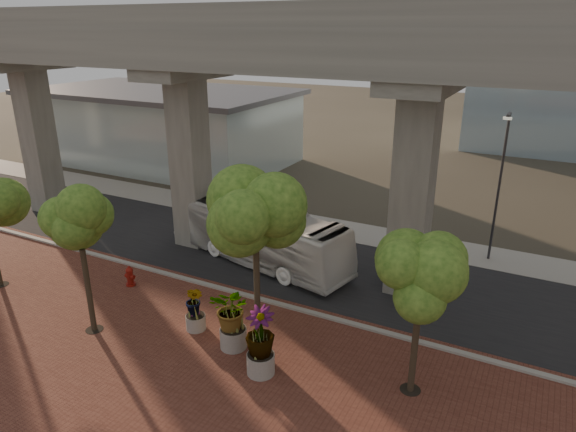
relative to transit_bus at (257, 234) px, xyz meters
The scene contains 17 objects.
ground 2.68m from the transit_bus, 43.63° to the right, with size 160.00×160.00×0.00m, color #363227.
brick_plaza 9.79m from the transit_bus, 80.39° to the right, with size 70.00×13.00×0.06m, color brown.
asphalt_road 2.23m from the transit_bus, 15.86° to the left, with size 90.00×8.00×0.04m, color black.
curb_strip 4.14m from the transit_bus, 65.47° to the right, with size 70.00×0.25×0.16m, color gray.
far_sidewalk 6.34m from the transit_bus, 74.83° to the left, with size 90.00×3.00×0.06m, color gray.
transit_viaduct 6.04m from the transit_bus, 15.86° to the left, with size 72.00×5.60×12.40m.
station_pavilion 23.45m from the transit_bus, 141.81° to the left, with size 23.00×13.00×6.30m.
transit_bus is the anchor object (origin of this frame).
fire_hydrant 6.52m from the transit_bus, 126.90° to the right, with size 0.49×0.44×0.98m.
planter_front 7.72m from the transit_bus, 66.08° to the right, with size 2.26×2.26×2.49m.
planter_right 9.28m from the transit_bus, 58.62° to the right, with size 2.41×2.41×2.57m.
planter_left 6.82m from the transit_bus, 80.58° to the right, with size 1.76×1.76×1.94m.
street_tree_near_west 9.51m from the transit_bus, 105.95° to the right, with size 3.17×3.17×5.90m.
street_tree_near_east 8.91m from the transit_bus, 59.11° to the right, with size 4.14×4.14×7.23m.
street_tree_far_east 11.96m from the transit_bus, 33.25° to the right, with size 3.06×3.06×5.60m.
streetlamp_west 11.35m from the transit_bus, 150.82° to the left, with size 0.42×1.22×8.42m.
streetlamp_east 12.39m from the transit_bus, 27.95° to the left, with size 0.38×1.11×7.65m.
Camera 1 is at (11.00, -19.21, 11.53)m, focal length 32.00 mm.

